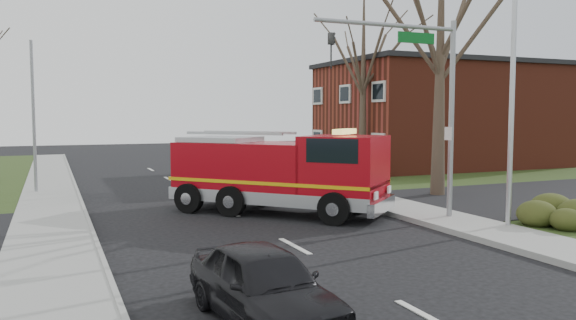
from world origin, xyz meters
name	(u,v)px	position (x,y,z in m)	size (l,w,h in m)	color
ground	(295,246)	(0.00, 0.00, 0.00)	(120.00, 120.00, 0.00)	black
sidewalk_right	(472,227)	(6.20, 0.00, 0.07)	(2.40, 80.00, 0.15)	#999994
sidewalk_left	(52,267)	(-6.20, 0.00, 0.07)	(2.40, 80.00, 0.15)	#999994
brick_building	(440,115)	(19.00, 18.00, 3.66)	(15.40, 10.40, 7.25)	maroon
health_center_sign	(378,165)	(10.50, 12.50, 0.88)	(0.12, 2.00, 1.40)	#511315
hedge_corner	(563,210)	(9.00, -1.00, 0.58)	(2.80, 2.00, 0.90)	#2C3413
bare_tree_near	(441,27)	(9.50, 6.00, 7.41)	(6.00, 6.00, 12.00)	#382921
bare_tree_far	(363,67)	(11.00, 15.00, 6.49)	(5.25, 5.25, 10.50)	#382921
traffic_signal_mast	(421,82)	(5.21, 1.50, 4.71)	(5.29, 0.18, 6.80)	gray
streetlight_pole	(511,85)	(7.14, -0.50, 4.55)	(1.48, 0.16, 8.40)	#B7BABF
utility_pole_far	(34,118)	(-6.80, 14.00, 3.50)	(0.14, 0.14, 7.00)	gray
fire_engine	(281,175)	(1.64, 5.02, 1.43)	(7.24, 7.55, 3.15)	#9D0711
parked_car_maroon	(264,285)	(-2.80, -5.05, 0.69)	(1.62, 4.04, 1.38)	black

